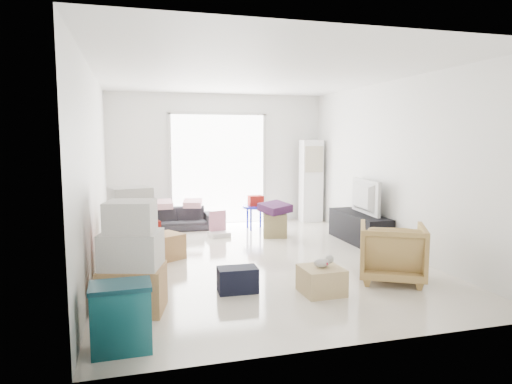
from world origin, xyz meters
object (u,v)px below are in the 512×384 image
object	(u,v)px
television	(360,210)
ottoman	(275,225)
sofa	(177,215)
storage_bins	(121,317)
kids_table	(256,205)
ac_tower	(311,181)
armchair	(392,249)
wood_crate	(321,280)
tv_console	(359,228)

from	to	relation	value
television	ottoman	distance (m)	1.55
sofa	storage_bins	bearing A→B (deg)	-99.26
sofa	kids_table	distance (m)	1.57
ac_tower	ottoman	world-z (taller)	ac_tower
armchair	sofa	bearing A→B (deg)	-31.34
ac_tower	ottoman	size ratio (longest dim) A/B	4.13
storage_bins	ottoman	world-z (taller)	storage_bins
ac_tower	wood_crate	world-z (taller)	ac_tower
ottoman	wood_crate	world-z (taller)	ottoman
armchair	ottoman	world-z (taller)	armchair
television	storage_bins	distance (m)	5.00
ottoman	wood_crate	xyz separation A→B (m)	(-0.42, -3.07, -0.06)
sofa	tv_console	bearing A→B (deg)	-31.83
tv_console	kids_table	bearing A→B (deg)	131.79
armchair	wood_crate	distance (m)	1.10
ac_tower	television	distance (m)	2.11
ottoman	ac_tower	bearing A→B (deg)	46.08
ac_tower	tv_console	bearing A→B (deg)	-88.63
kids_table	wood_crate	bearing A→B (deg)	-94.00
tv_console	sofa	size ratio (longest dim) A/B	1.02
tv_console	television	bearing A→B (deg)	90.00
ac_tower	tv_console	xyz separation A→B (m)	(0.05, -2.08, -0.62)
ac_tower	television	size ratio (longest dim) A/B	1.72
sofa	television	bearing A→B (deg)	-31.83
armchair	ottoman	size ratio (longest dim) A/B	1.90
armchair	kids_table	bearing A→B (deg)	-49.24
ac_tower	ottoman	xyz separation A→B (m)	(-1.22, -1.26, -0.66)
ac_tower	armchair	xyz separation A→B (m)	(-0.58, -4.11, -0.47)
tv_console	armchair	bearing A→B (deg)	-107.33
television	sofa	distance (m)	3.53
kids_table	sofa	bearing A→B (deg)	167.15
ottoman	kids_table	distance (m)	0.83
storage_bins	wood_crate	size ratio (longest dim) A/B	1.26
television	armchair	world-z (taller)	armchair
tv_console	armchair	distance (m)	2.13
tv_console	wood_crate	xyz separation A→B (m)	(-1.69, -2.25, -0.10)
tv_console	wood_crate	world-z (taller)	tv_console
sofa	armchair	xyz separation A→B (m)	(2.30, -3.96, 0.11)
armchair	wood_crate	size ratio (longest dim) A/B	1.74
sofa	ottoman	xyz separation A→B (m)	(1.67, -1.11, -0.08)
armchair	ottoman	bearing A→B (deg)	-48.96
tv_console	wood_crate	size ratio (longest dim) A/B	3.25
armchair	ottoman	distance (m)	2.93
ac_tower	tv_console	world-z (taller)	ac_tower
ac_tower	wood_crate	size ratio (longest dim) A/B	3.78
television	armchair	size ratio (longest dim) A/B	1.27
armchair	ac_tower	bearing A→B (deg)	-69.57
ottoman	kids_table	world-z (taller)	kids_table
armchair	wood_crate	xyz separation A→B (m)	(-1.05, -0.22, -0.25)
kids_table	storage_bins	bearing A→B (deg)	-117.78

